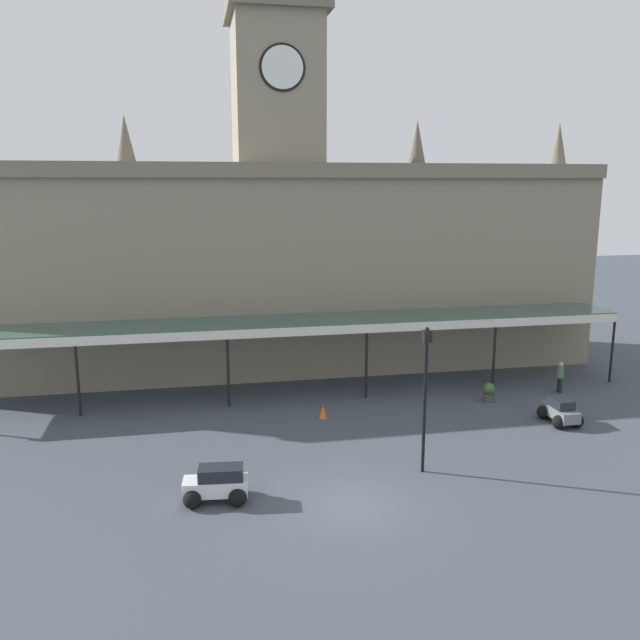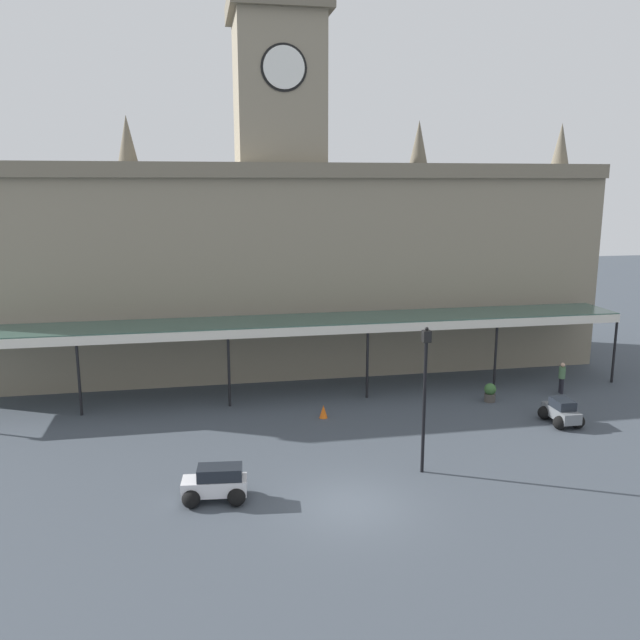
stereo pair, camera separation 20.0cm
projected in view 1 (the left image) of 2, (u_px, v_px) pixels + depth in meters
The scene contains 9 objects.
ground_plane at pixel (352, 505), 22.59m from camera, with size 140.00×140.00×0.00m, color #3E464F.
station_building at pixel (279, 256), 38.73m from camera, with size 37.43×7.15×20.91m.
entrance_canopy at pixel (294, 323), 33.76m from camera, with size 35.56×3.26×3.99m.
car_grey_sedan at pixel (560, 413), 30.27m from camera, with size 1.52×2.05×1.19m.
car_white_estate at pixel (217, 486), 22.81m from camera, with size 2.33×1.69×1.27m.
pedestrian_crossing_forecourt at pixel (560, 376), 34.60m from camera, with size 0.34×0.39×1.67m.
victorian_lamppost at pixel (425, 385), 24.53m from camera, with size 0.30×0.30×5.74m.
traffic_cone at pixel (323, 411), 30.98m from camera, with size 0.40×0.40×0.63m, color orange.
planter_near_kerb at pixel (489, 392), 33.33m from camera, with size 0.60×0.60×0.96m.
Camera 1 is at (-5.12, -20.18, 10.93)m, focal length 36.64 mm.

